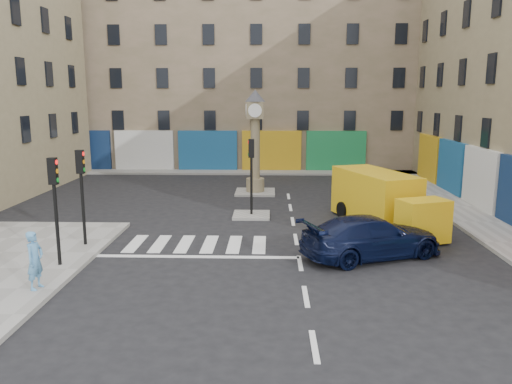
{
  "coord_description": "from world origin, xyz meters",
  "views": [
    {
      "loc": [
        -1.06,
        -15.97,
        5.85
      ],
      "look_at": [
        -1.66,
        3.99,
        2.0
      ],
      "focal_mm": 35.0,
      "sensor_mm": 36.0,
      "label": 1
    }
  ],
  "objects_px": {
    "pedestrian_blue": "(35,260)",
    "traffic_light_island": "(251,164)",
    "traffic_light_left_far": "(81,182)",
    "navy_sedan": "(371,237)",
    "yellow_van": "(382,200)",
    "traffic_light_left_near": "(55,194)",
    "clock_pillar": "(255,135)"
  },
  "relations": [
    {
      "from": "navy_sedan",
      "to": "yellow_van",
      "type": "bearing_deg",
      "value": -39.29
    },
    {
      "from": "traffic_light_left_near",
      "to": "traffic_light_island",
      "type": "distance_m",
      "value": 10.03
    },
    {
      "from": "traffic_light_island",
      "to": "traffic_light_left_near",
      "type": "bearing_deg",
      "value": -128.93
    },
    {
      "from": "traffic_light_left_near",
      "to": "traffic_light_left_far",
      "type": "height_order",
      "value": "same"
    },
    {
      "from": "pedestrian_blue",
      "to": "traffic_light_island",
      "type": "bearing_deg",
      "value": -21.2
    },
    {
      "from": "traffic_light_left_near",
      "to": "yellow_van",
      "type": "relative_size",
      "value": 0.54
    },
    {
      "from": "traffic_light_left_near",
      "to": "navy_sedan",
      "type": "height_order",
      "value": "traffic_light_left_near"
    },
    {
      "from": "traffic_light_left_far",
      "to": "traffic_light_island",
      "type": "bearing_deg",
      "value": 40.6
    },
    {
      "from": "traffic_light_left_far",
      "to": "pedestrian_blue",
      "type": "relative_size",
      "value": 2.08
    },
    {
      "from": "navy_sedan",
      "to": "traffic_light_island",
      "type": "bearing_deg",
      "value": 14.28
    },
    {
      "from": "traffic_light_island",
      "to": "pedestrian_blue",
      "type": "xyz_separation_m",
      "value": [
        -6.08,
        -9.97,
        -1.55
      ]
    },
    {
      "from": "clock_pillar",
      "to": "yellow_van",
      "type": "bearing_deg",
      "value": -51.84
    },
    {
      "from": "traffic_light_island",
      "to": "navy_sedan",
      "type": "bearing_deg",
      "value": -53.26
    },
    {
      "from": "navy_sedan",
      "to": "yellow_van",
      "type": "relative_size",
      "value": 0.77
    },
    {
      "from": "clock_pillar",
      "to": "pedestrian_blue",
      "type": "bearing_deg",
      "value": -110.84
    },
    {
      "from": "traffic_light_left_far",
      "to": "yellow_van",
      "type": "bearing_deg",
      "value": 16.84
    },
    {
      "from": "traffic_light_left_far",
      "to": "traffic_light_island",
      "type": "xyz_separation_m",
      "value": [
        6.3,
        5.4,
        -0.03
      ]
    },
    {
      "from": "traffic_light_left_near",
      "to": "yellow_van",
      "type": "distance_m",
      "value": 13.84
    },
    {
      "from": "traffic_light_left_far",
      "to": "traffic_light_left_near",
      "type": "bearing_deg",
      "value": -90.0
    },
    {
      "from": "traffic_light_left_near",
      "to": "traffic_light_island",
      "type": "height_order",
      "value": "traffic_light_left_near"
    },
    {
      "from": "clock_pillar",
      "to": "navy_sedan",
      "type": "distance_m",
      "value": 13.36
    },
    {
      "from": "traffic_light_island",
      "to": "clock_pillar",
      "type": "bearing_deg",
      "value": 90.0
    },
    {
      "from": "traffic_light_island",
      "to": "pedestrian_blue",
      "type": "height_order",
      "value": "traffic_light_island"
    },
    {
      "from": "traffic_light_island",
      "to": "clock_pillar",
      "type": "relative_size",
      "value": 0.61
    },
    {
      "from": "yellow_van",
      "to": "navy_sedan",
      "type": "bearing_deg",
      "value": -126.82
    },
    {
      "from": "traffic_light_left_near",
      "to": "traffic_light_island",
      "type": "xyz_separation_m",
      "value": [
        6.3,
        7.8,
        -0.03
      ]
    },
    {
      "from": "traffic_light_left_far",
      "to": "clock_pillar",
      "type": "relative_size",
      "value": 0.61
    },
    {
      "from": "traffic_light_left_far",
      "to": "yellow_van",
      "type": "relative_size",
      "value": 0.54
    },
    {
      "from": "traffic_light_left_near",
      "to": "navy_sedan",
      "type": "bearing_deg",
      "value": 8.19
    },
    {
      "from": "navy_sedan",
      "to": "traffic_light_left_near",
      "type": "bearing_deg",
      "value": 75.73
    },
    {
      "from": "pedestrian_blue",
      "to": "clock_pillar",
      "type": "bearing_deg",
      "value": -10.67
    },
    {
      "from": "traffic_light_left_far",
      "to": "traffic_light_island",
      "type": "distance_m",
      "value": 8.3
    }
  ]
}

